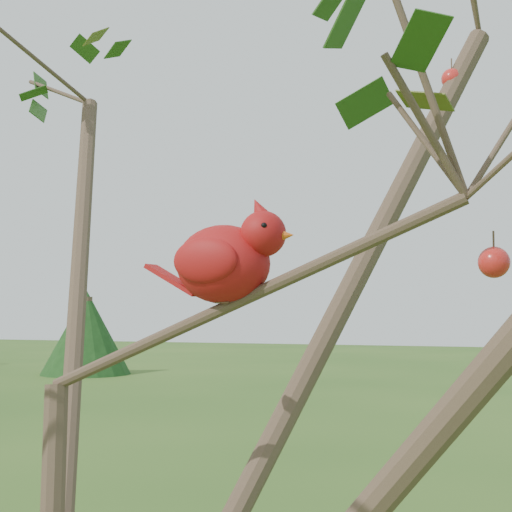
{
  "coord_description": "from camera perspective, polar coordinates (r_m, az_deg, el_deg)",
  "views": [
    {
      "loc": [
        0.6,
        -0.93,
        2.07
      ],
      "look_at": [
        0.27,
        0.07,
        2.14
      ],
      "focal_mm": 55.0,
      "sensor_mm": 36.0,
      "label": 1
    }
  ],
  "objects": [
    {
      "name": "crabapple_tree",
      "position": [
        1.07,
        -14.33,
        -0.68
      ],
      "size": [
        2.35,
        2.05,
        2.95
      ],
      "color": "#453125",
      "rests_on": "ground"
    },
    {
      "name": "cardinal",
      "position": [
        1.07,
        -2.06,
        -0.28
      ],
      "size": [
        0.23,
        0.12,
        0.16
      ],
      "rotation": [
        0.0,
        0.0,
        -0.12
      ],
      "color": "#AA0E17",
      "rests_on": "ground"
    },
    {
      "name": "distant_trees",
      "position": [
        24.76,
        12.41,
        -4.78
      ],
      "size": [
        37.05,
        11.51,
        3.5
      ],
      "color": "#453125",
      "rests_on": "ground"
    }
  ]
}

